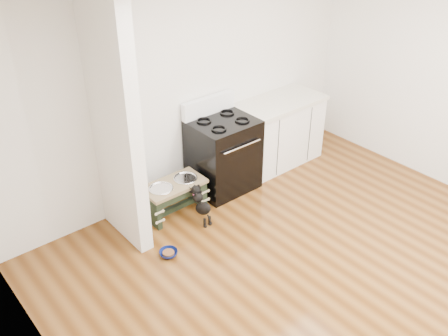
# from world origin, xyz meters

# --- Properties ---
(ground) EXTENTS (5.00, 5.00, 0.00)m
(ground) POSITION_xyz_m (0.00, 0.00, 0.00)
(ground) COLOR #4E2A0E
(ground) RESTS_ON ground
(room_shell) EXTENTS (5.00, 5.00, 5.00)m
(room_shell) POSITION_xyz_m (0.00, 0.00, 1.62)
(room_shell) COLOR silver
(room_shell) RESTS_ON ground
(partition_wall) EXTENTS (0.15, 0.80, 2.70)m
(partition_wall) POSITION_xyz_m (-1.18, 2.10, 1.35)
(partition_wall) COLOR silver
(partition_wall) RESTS_ON ground
(oven_range) EXTENTS (0.76, 0.69, 1.14)m
(oven_range) POSITION_xyz_m (0.25, 2.16, 0.48)
(oven_range) COLOR black
(oven_range) RESTS_ON ground
(cabinet_run) EXTENTS (1.24, 0.64, 0.91)m
(cabinet_run) POSITION_xyz_m (1.23, 2.18, 0.45)
(cabinet_run) COLOR white
(cabinet_run) RESTS_ON ground
(dog_feeder) EXTENTS (0.73, 0.39, 0.42)m
(dog_feeder) POSITION_xyz_m (-0.55, 2.08, 0.29)
(dog_feeder) COLOR black
(dog_feeder) RESTS_ON ground
(puppy) EXTENTS (0.13, 0.38, 0.45)m
(puppy) POSITION_xyz_m (-0.42, 1.74, 0.24)
(puppy) COLOR black
(puppy) RESTS_ON ground
(floor_bowl) EXTENTS (0.23, 0.23, 0.06)m
(floor_bowl) POSITION_xyz_m (-1.05, 1.49, 0.03)
(floor_bowl) COLOR #0B1652
(floor_bowl) RESTS_ON ground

